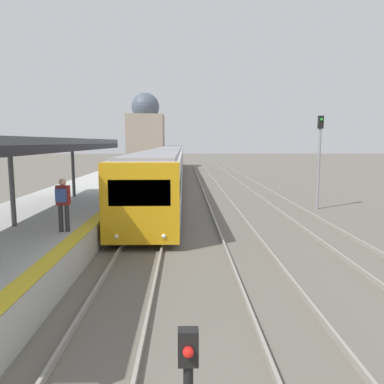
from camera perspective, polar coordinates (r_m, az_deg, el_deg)
platform_canopy at (r=13.56m, az=-25.93°, el=6.88°), size 4.00×17.12×2.91m
person_on_platform at (r=12.22m, az=-19.08°, el=-1.25°), size 0.40×0.40×1.66m
train_near at (r=36.79m, az=-3.57°, el=4.52°), size 2.71×48.49×3.18m
signal_mast_far at (r=22.00m, az=18.84°, el=5.91°), size 0.28×0.29×5.18m
distant_domed_building at (r=56.19m, az=-7.05°, el=8.89°), size 5.25×5.25×10.86m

